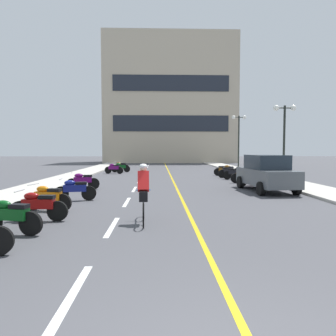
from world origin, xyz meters
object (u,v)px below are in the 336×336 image
at_px(motorcycle_8, 235,173).
at_px(motorcycle_11, 114,168).
at_px(motorcycle_9, 229,171).
at_px(motorcycle_10, 225,170).
at_px(motorcycle_12, 121,167).
at_px(motorcycle_2, 38,205).
at_px(street_lamp_mid, 284,125).
at_px(motorcycle_13, 121,166).
at_px(street_lamp_far, 239,130).
at_px(motorcycle_7, 244,175).
at_px(parked_car_near, 266,173).
at_px(motorcycle_4, 75,189).
at_px(cyclist_rider, 143,192).
at_px(motorcycle_1, 10,216).
at_px(motorcycle_6, 252,177).
at_px(motorcycle_3, 48,197).
at_px(motorcycle_5, 83,181).

distance_m(motorcycle_8, motorcycle_11, 10.75).
bearing_deg(motorcycle_8, motorcycle_9, 93.43).
xyz_separation_m(motorcycle_10, motorcycle_12, (-8.71, 4.13, 0.00)).
bearing_deg(motorcycle_11, motorcycle_2, -89.02).
bearing_deg(street_lamp_mid, motorcycle_13, 137.92).
distance_m(street_lamp_far, motorcycle_2, 25.11).
height_order(street_lamp_far, motorcycle_7, street_lamp_far).
relative_size(street_lamp_mid, parked_car_near, 1.11).
relative_size(motorcycle_4, motorcycle_12, 1.00).
bearing_deg(motorcycle_7, motorcycle_10, 91.04).
bearing_deg(cyclist_rider, parked_car_near, 48.45).
relative_size(motorcycle_1, motorcycle_8, 1.02).
relative_size(motorcycle_6, motorcycle_11, 1.02).
bearing_deg(motorcycle_3, motorcycle_2, -80.25).
xyz_separation_m(motorcycle_1, motorcycle_9, (8.90, 15.29, 0.00)).
distance_m(motorcycle_4, motorcycle_8, 12.27).
distance_m(motorcycle_5, motorcycle_11, 10.69).
bearing_deg(motorcycle_10, parked_car_near, -89.17).
distance_m(street_lamp_mid, cyclist_rider, 14.16).
bearing_deg(motorcycle_11, motorcycle_4, -88.38).
bearing_deg(parked_car_near, motorcycle_6, 89.32).
bearing_deg(motorcycle_3, street_lamp_far, 59.89).
xyz_separation_m(street_lamp_mid, cyclist_rider, (-8.49, -10.98, -2.77)).
relative_size(street_lamp_far, motorcycle_13, 3.14).
distance_m(street_lamp_mid, motorcycle_5, 12.90).
distance_m(motorcycle_1, cyclist_rider, 3.45).
bearing_deg(street_lamp_mid, motorcycle_12, 142.32).
relative_size(motorcycle_4, motorcycle_9, 1.02).
distance_m(street_lamp_mid, motorcycle_12, 14.86).
height_order(motorcycle_3, motorcycle_9, same).
height_order(motorcycle_8, motorcycle_11, same).
bearing_deg(motorcycle_5, street_lamp_far, 50.99).
bearing_deg(motorcycle_10, motorcycle_8, -88.95).
bearing_deg(motorcycle_8, motorcycle_1, -123.31).
xyz_separation_m(street_lamp_far, motorcycle_12, (-11.49, -2.43, -3.53)).
relative_size(motorcycle_1, motorcycle_4, 0.99).
distance_m(motorcycle_7, motorcycle_9, 3.61).
distance_m(street_lamp_far, motorcycle_6, 13.94).
height_order(motorcycle_4, motorcycle_8, same).
bearing_deg(motorcycle_13, motorcycle_9, -39.84).
bearing_deg(motorcycle_12, motorcycle_5, -92.35).
bearing_deg(motorcycle_8, cyclist_rider, -114.70).
bearing_deg(parked_car_near, motorcycle_10, 90.83).
xyz_separation_m(motorcycle_2, cyclist_rider, (3.08, -0.28, 0.41)).
bearing_deg(parked_car_near, motorcycle_7, 90.55).
height_order(street_lamp_far, motorcycle_12, street_lamp_far).
height_order(street_lamp_far, cyclist_rider, street_lamp_far).
distance_m(motorcycle_9, motorcycle_10, 1.59).
bearing_deg(motorcycle_4, motorcycle_11, 91.62).
relative_size(parked_car_near, motorcycle_12, 2.54).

